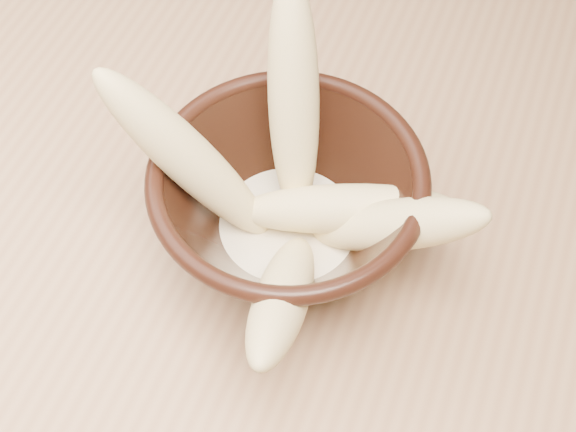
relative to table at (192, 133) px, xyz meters
The scene contains 8 objects.
table is the anchor object (origin of this frame).
bowl 0.24m from the table, 42.74° to the right, with size 0.18×0.18×0.10m.
milk_puddle 0.22m from the table, 42.74° to the right, with size 0.10×0.10×0.01m, color beige.
banana_upright 0.25m from the table, 33.98° to the right, with size 0.03×0.03×0.17m, color #EDD98C.
banana_left 0.24m from the table, 60.76° to the right, with size 0.03×0.03×0.16m, color #EDD98C.
banana_right 0.29m from the table, 31.36° to the right, with size 0.03×0.03×0.13m, color #EDD98C.
banana_across 0.26m from the table, 34.52° to the right, with size 0.03×0.03×0.14m, color #EDD98C.
banana_front 0.30m from the table, 50.56° to the right, with size 0.03×0.03×0.14m, color #EDD98C.
Camera 1 is at (0.25, -0.41, 1.24)m, focal length 50.00 mm.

